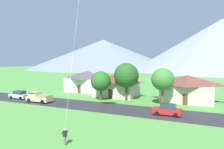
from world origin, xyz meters
name	(u,v)px	position (x,y,z in m)	size (l,w,h in m)	color
road_strip	(136,111)	(0.00, 28.81, 0.04)	(160.00, 7.07, 0.08)	#2D2D33
mountain_far_west_ridge	(103,54)	(-79.81, 172.73, 13.46)	(136.01, 136.01, 26.92)	gray
mountain_west_ridge	(222,45)	(19.01, 168.47, 18.92)	(129.32, 129.32, 37.84)	#8E939E
house_leftmost	(117,85)	(-8.38, 40.19, 2.68)	(9.75, 7.43, 5.18)	beige
house_left_center	(87,81)	(-18.59, 43.99, 2.79)	(10.16, 8.31, 5.39)	silver
house_rightmost	(187,88)	(6.84, 40.00, 2.76)	(10.51, 6.63, 5.34)	beige
tree_near_left	(101,81)	(-9.33, 34.19, 3.97)	(4.12, 4.12, 6.05)	brown
tree_left_of_center	(126,75)	(-4.57, 36.31, 5.16)	(5.09, 5.09, 7.72)	#4C3823
tree_center	(163,80)	(3.10, 34.70, 4.78)	(4.10, 4.10, 6.86)	brown
parked_car_silver_west_end	(19,95)	(-25.95, 28.39, 0.87)	(4.28, 2.23, 1.68)	#B7BCC1
parked_car_red_mid_west	(167,110)	(5.17, 28.10, 0.87)	(4.22, 2.13, 1.68)	red
pickup_truck_sand_west_side	(39,97)	(-19.43, 27.28, 1.06)	(5.23, 2.39, 1.99)	#C6B284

